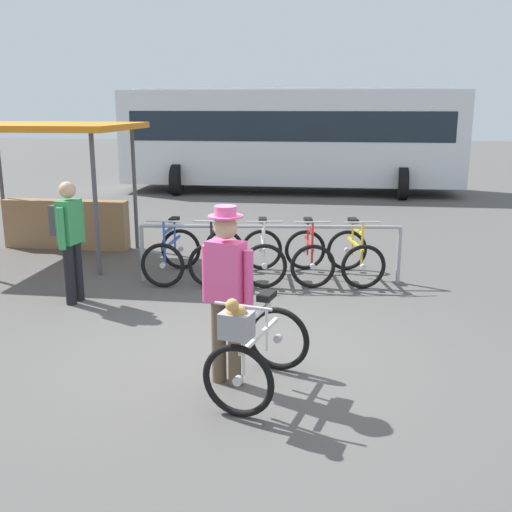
% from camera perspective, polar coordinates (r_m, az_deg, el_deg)
% --- Properties ---
extents(ground_plane, '(80.00, 80.00, 0.00)m').
position_cam_1_polar(ground_plane, '(6.52, -1.78, -9.49)').
color(ground_plane, '#514F4C').
extents(bike_rack_rail, '(3.90, 0.35, 0.88)m').
position_cam_1_polar(bike_rack_rail, '(8.99, 1.33, 1.77)').
color(bike_rack_rail, '#99999E').
rests_on(bike_rack_rail, ground).
extents(racked_bike_blue, '(0.70, 1.13, 0.97)m').
position_cam_1_polar(racked_bike_blue, '(9.36, -7.93, 0.14)').
color(racked_bike_blue, black).
rests_on(racked_bike_blue, ground).
extents(racked_bike_black, '(0.72, 1.14, 0.97)m').
position_cam_1_polar(racked_bike_black, '(9.27, -3.66, 0.11)').
color(racked_bike_black, black).
rests_on(racked_bike_black, ground).
extents(racked_bike_white, '(0.80, 1.18, 0.97)m').
position_cam_1_polar(racked_bike_white, '(9.24, 0.67, 0.09)').
color(racked_bike_white, black).
rests_on(racked_bike_white, ground).
extents(racked_bike_red, '(0.80, 1.19, 0.98)m').
position_cam_1_polar(racked_bike_red, '(9.25, 5.01, 0.06)').
color(racked_bike_red, black).
rests_on(racked_bike_red, ground).
extents(racked_bike_yellow, '(0.85, 1.19, 0.97)m').
position_cam_1_polar(racked_bike_yellow, '(9.32, 9.31, 0.03)').
color(racked_bike_yellow, black).
rests_on(racked_bike_yellow, ground).
extents(featured_bicycle, '(0.93, 1.25, 1.09)m').
position_cam_1_polar(featured_bicycle, '(5.50, -0.13, -8.60)').
color(featured_bicycle, black).
rests_on(featured_bicycle, ground).
extents(person_with_featured_bike, '(0.50, 0.32, 1.72)m').
position_cam_1_polar(person_with_featured_bike, '(5.62, -2.80, -3.09)').
color(person_with_featured_bike, brown).
rests_on(person_with_featured_bike, ground).
extents(pedestrian_with_backpack, '(0.38, 0.52, 1.64)m').
position_cam_1_polar(pedestrian_with_backpack, '(8.36, -17.21, 1.96)').
color(pedestrian_with_backpack, black).
rests_on(pedestrian_with_backpack, ground).
extents(bus_distant, '(10.07, 3.60, 3.08)m').
position_cam_1_polar(bus_distant, '(18.60, 3.32, 11.44)').
color(bus_distant, silver).
rests_on(bus_distant, ground).
extents(market_stall, '(3.19, 2.42, 2.30)m').
position_cam_1_polar(market_stall, '(11.23, -18.71, 7.19)').
color(market_stall, '#4C4C51').
rests_on(market_stall, ground).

